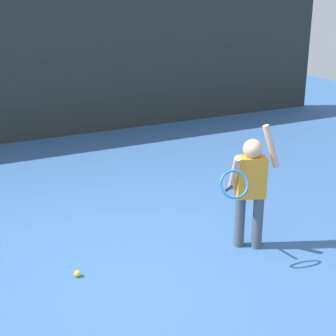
% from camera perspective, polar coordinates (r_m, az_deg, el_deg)
% --- Properties ---
extents(ground_plane, '(20.00, 20.00, 0.00)m').
position_cam_1_polar(ground_plane, '(4.95, -3.73, -12.95)').
color(ground_plane, '#335B93').
extents(back_fence_windscreen, '(13.52, 0.08, 3.30)m').
position_cam_1_polar(back_fence_windscreen, '(9.48, -17.50, 12.42)').
color(back_fence_windscreen, '#282D2B').
rests_on(back_fence_windscreen, ground).
extents(fence_post_1, '(0.09, 0.09, 3.45)m').
position_cam_1_polar(fence_post_1, '(9.53, -17.61, 12.90)').
color(fence_post_1, slate).
rests_on(fence_post_1, ground).
extents(fence_post_2, '(0.09, 0.09, 3.45)m').
position_cam_1_polar(fence_post_2, '(12.49, 14.74, 14.47)').
color(fence_post_2, slate).
rests_on(fence_post_2, ground).
extents(tennis_player, '(0.86, 0.56, 1.35)m').
position_cam_1_polar(tennis_player, '(5.37, 9.12, -1.81)').
color(tennis_player, '#3F4C59').
rests_on(tennis_player, ground).
extents(tennis_ball_1, '(0.07, 0.07, 0.07)m').
position_cam_1_polar(tennis_ball_1, '(5.14, -10.05, -11.48)').
color(tennis_ball_1, '#CCE033').
rests_on(tennis_ball_1, ground).
extents(tennis_ball_3, '(0.07, 0.07, 0.07)m').
position_cam_1_polar(tennis_ball_3, '(8.44, 10.42, 0.99)').
color(tennis_ball_3, '#CCE033').
rests_on(tennis_ball_3, ground).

